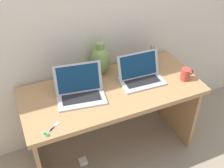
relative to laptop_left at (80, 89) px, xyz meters
The scene contains 10 objects.
ground_plane 0.82m from the laptop_left, ahead, with size 6.00×6.00×0.00m, color gray.
back_wall 0.59m from the laptop_left, 52.46° to the left, with size 4.40×0.04×2.40m, color beige.
desk 0.33m from the laptop_left, ahead, with size 1.42×0.63×0.72m.
laptop_left is the anchor object (origin of this frame).
laptop_right 0.51m from the laptop_left, ahead, with size 0.36×0.24×0.22m.
green_vase 0.34m from the laptop_left, 40.50° to the left, with size 0.16×0.16×0.29m.
coffee_mug 0.86m from the laptop_left, ahead, with size 0.12×0.08×0.10m.
pen_cup 0.72m from the laptop_left, 12.54° to the left, with size 0.08×0.08×0.18m.
scissors 0.42m from the laptop_left, 137.35° to the right, with size 0.13×0.11×0.01m.
power_brick 0.77m from the laptop_left, 125.04° to the right, with size 0.07×0.07×0.03m, color white.
Camera 1 is at (-0.67, -1.57, 2.08)m, focal length 44.79 mm.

